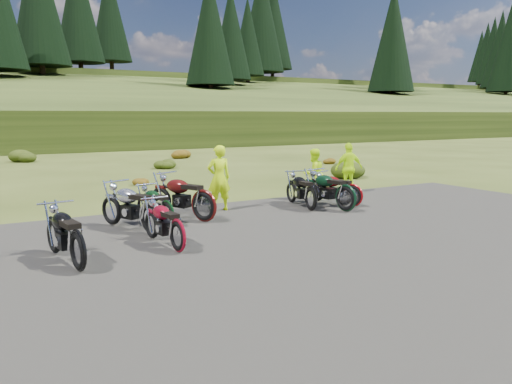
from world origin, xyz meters
TOP-DOWN VIEW (x-y plane):
  - ground at (0.00, 0.00)m, footprint 300.00×300.00m
  - gravel_pad at (0.00, -2.00)m, footprint 20.00×12.00m
  - hill_slope at (0.00, 50.00)m, footprint 300.00×45.97m
  - hill_plateau at (0.00, 110.00)m, footprint 300.00×90.00m
  - conifer_24 at (9.00, 68.00)m, footprint 7.04×7.04m
  - conifer_25 at (15.00, 74.00)m, footprint 6.60×6.60m
  - conifer_26 at (21.00, 49.00)m, footprint 6.16×6.16m
  - conifer_27 at (27.00, 55.00)m, footprint 5.72×5.72m
  - conifer_28 at (33.00, 61.00)m, footprint 5.28×5.28m
  - conifer_29 at (39.00, 67.00)m, footprint 7.92×7.92m
  - conifer_30 at (45.00, 73.00)m, footprint 7.48×7.48m
  - conifer_31 at (51.00, 48.00)m, footprint 7.04×7.04m
  - conifer_32 at (57.00, 54.00)m, footprint 6.60×6.60m
  - conifer_33 at (63.00, 60.00)m, footprint 6.16×6.16m
  - conifer_34 at (69.00, 66.00)m, footprint 5.72×5.72m
  - conifer_35 at (75.00, 72.00)m, footprint 5.28×5.28m
  - conifer_36 at (81.00, 78.00)m, footprint 7.92×7.92m
  - conifer_37 at (87.00, 53.00)m, footprint 7.48×7.48m
  - conifer_38 at (93.00, 59.00)m, footprint 7.04×7.04m
  - conifer_39 at (99.00, 65.00)m, footprint 6.60×6.60m
  - conifer_40 at (105.00, 71.00)m, footprint 6.16×6.16m
  - conifer_41 at (111.00, 77.00)m, footprint 5.72×5.72m
  - shrub_3 at (-3.30, 21.90)m, footprint 1.56×1.56m
  - shrub_4 at (-0.40, 9.20)m, footprint 0.77×0.77m
  - shrub_5 at (2.50, 14.50)m, footprint 1.03×1.03m
  - shrub_6 at (5.40, 19.80)m, footprint 1.30×1.30m
  - shrub_7 at (8.30, 7.10)m, footprint 1.56×1.56m
  - shrub_8 at (11.20, 12.40)m, footprint 0.77×0.77m
  - motorcycle_0 at (-4.49, -0.86)m, footprint 0.99×2.17m
  - motorcycle_1 at (-2.56, -0.56)m, footprint 0.80×1.93m
  - motorcycle_2 at (-1.97, 1.68)m, footprint 0.92×1.93m
  - motorcycle_3 at (-2.55, 1.10)m, footprint 1.51×2.35m
  - motorcycle_4 at (-0.96, 1.77)m, footprint 1.67×2.43m
  - motorcycle_5 at (2.27, 1.63)m, footprint 1.00×2.08m
  - motorcycle_6 at (3.70, 1.52)m, footprint 1.25×2.01m
  - motorcycle_7 at (3.04, 1.04)m, footprint 1.00×2.24m
  - person_middle at (0.04, 2.96)m, footprint 0.72×0.52m
  - person_right_a at (3.50, 3.19)m, footprint 0.86×0.71m
  - person_right_b at (5.29, 3.59)m, footprint 1.08×0.61m

SIDE VIEW (x-z plane):
  - ground at x=0.00m, z-range 0.00..0.00m
  - gravel_pad at x=0.00m, z-range -0.02..0.02m
  - hill_slope at x=0.00m, z-range -4.69..4.69m
  - hill_plateau at x=0.00m, z-range -4.59..4.59m
  - motorcycle_0 at x=-4.49m, z-range -0.55..0.55m
  - motorcycle_1 at x=-2.56m, z-range -0.49..0.49m
  - motorcycle_2 at x=-1.97m, z-range -0.48..0.48m
  - motorcycle_3 at x=-2.55m, z-range -0.58..0.58m
  - motorcycle_4 at x=-0.96m, z-range -0.61..0.61m
  - motorcycle_5 at x=2.27m, z-range -0.52..0.52m
  - motorcycle_6 at x=3.70m, z-range -0.50..0.50m
  - motorcycle_7 at x=3.04m, z-range -0.57..0.57m
  - shrub_4 at x=-0.40m, z-range 0.00..0.45m
  - shrub_8 at x=11.20m, z-range 0.00..0.45m
  - shrub_5 at x=2.50m, z-range 0.00..0.61m
  - shrub_6 at x=5.40m, z-range 0.00..0.77m
  - shrub_3 at x=-3.30m, z-range 0.00..0.92m
  - shrub_7 at x=8.30m, z-range 0.00..0.92m
  - person_right_a at x=3.50m, z-range 0.00..1.62m
  - person_right_b at x=5.29m, z-range 0.00..1.73m
  - person_middle at x=0.04m, z-range 0.00..1.85m
  - conifer_26 at x=21.00m, z-range 5.37..21.37m
  - conifer_27 at x=27.00m, z-range 6.56..21.56m
  - conifer_31 at x=51.00m, z-range 5.18..23.18m
  - conifer_28 at x=33.00m, z-range 7.76..21.76m
  - conifer_32 at x=57.00m, z-range 6.37..23.37m
  - conifer_33 at x=63.00m, z-range 7.56..23.56m
  - conifer_37 at x=87.00m, z-range 6.17..25.17m
  - conifer_34 at x=69.00m, z-range 8.76..23.76m
  - conifer_38 at x=93.00m, z-range 7.37..25.37m
  - conifer_35 at x=75.00m, z-range 9.95..23.95m
  - conifer_39 at x=99.00m, z-range 8.56..25.56m
  - conifer_41 at x=111.00m, z-range 10.15..25.15m
  - conifer_40 at x=105.00m, z-range 9.76..25.76m
  - conifer_24 at x=9.00m, z-range 9.16..27.16m
  - conifer_25 at x=15.00m, z-range 10.16..27.16m
  - conifer_29 at x=39.00m, z-range 8.97..28.97m
  - conifer_30 at x=45.00m, z-range 10.16..29.16m
  - conifer_36 at x=81.00m, z-range 10.16..30.16m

